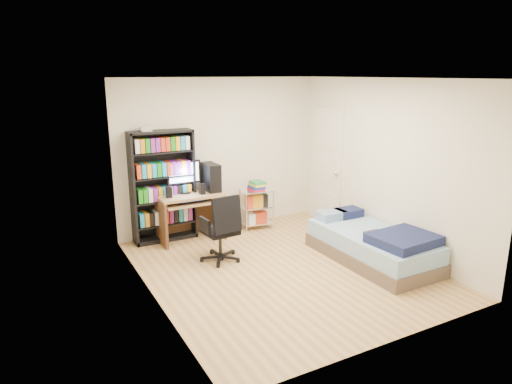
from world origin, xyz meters
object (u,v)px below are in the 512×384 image
office_chair (222,240)px  bed (373,245)px  computer_desk (195,197)px  media_shelf (163,185)px

office_chair → bed: office_chair is taller
computer_desk → bed: 2.80m
media_shelf → computer_desk: media_shelf is taller
computer_desk → media_shelf: bearing=162.5°
media_shelf → office_chair: 1.41m
media_shelf → computer_desk: (0.46, -0.15, -0.21)m
computer_desk → office_chair: bearing=-91.3°
computer_desk → office_chair: computer_desk is taller
computer_desk → bed: (1.84, -2.07, -0.44)m
office_chair → media_shelf: bearing=104.8°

